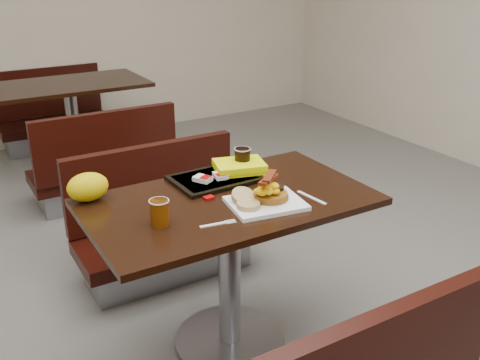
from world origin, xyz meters
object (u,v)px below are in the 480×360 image
fork (213,225)px  coffee_cup_far (242,159)px  coffee_cup_near (160,212)px  knife (311,197)px  table_near (230,275)px  bench_near_n (167,218)px  tray (215,179)px  bench_far_n (54,111)px  pancake_stack (271,195)px  paper_bag (88,187)px  clamshell (239,168)px  hashbrown_sleeve_right (220,176)px  platter (266,203)px  bench_far_s (100,154)px  table_far (74,128)px  hashbrown_sleeve_left (203,179)px

fork → coffee_cup_far: coffee_cup_far is taller
coffee_cup_near → knife: 0.66m
coffee_cup_far → table_near: bearing=-131.5°
bench_near_n → tray: bearing=-84.8°
bench_far_n → pancake_stack: pancake_stack is taller
table_near → bench_near_n: table_near is taller
fork → tray: tray is taller
bench_far_n → paper_bag: paper_bag is taller
bench_near_n → clamshell: 0.67m
pancake_stack → coffee_cup_far: 0.36m
fork → hashbrown_sleeve_right: hashbrown_sleeve_right is taller
bench_far_n → table_near: bearing=-90.0°
pancake_stack → coffee_cup_far: coffee_cup_far is taller
bench_near_n → platter: platter is taller
coffee_cup_near → hashbrown_sleeve_right: coffee_cup_near is taller
bench_far_s → fork: (-0.17, -2.08, 0.39)m
bench_far_s → pancake_stack: bearing=-86.4°
knife → hashbrown_sleeve_right: hashbrown_sleeve_right is taller
bench_far_n → fork: fork is taller
table_near → coffee_cup_near: size_ratio=11.93×
platter → hashbrown_sleeve_right: bearing=105.0°
bench_far_n → platter: (0.10, -3.44, 0.40)m
paper_bag → coffee_cup_far: bearing=-4.2°
coffee_cup_far → bench_far_s: bearing=97.0°
bench_near_n → clamshell: size_ratio=4.42×
platter → tray: bearing=107.2°
hashbrown_sleeve_right → paper_bag: (-0.57, 0.10, 0.03)m
knife → coffee_cup_far: 0.42m
table_far → knife: (0.30, -2.77, 0.38)m
bench_far_s → tray: tray is taller
table_near → coffee_cup_far: size_ratio=12.09×
clamshell → hashbrown_sleeve_right: bearing=-151.2°
coffee_cup_near → fork: bearing=-32.8°
fork → paper_bag: 0.58m
bench_far_n → hashbrown_sleeve_left: (-0.03, -3.11, 0.42)m
table_near → hashbrown_sleeve_left: (-0.03, 0.19, 0.40)m
pancake_stack → tray: size_ratio=0.39×
table_near → clamshell: (0.18, 0.21, 0.41)m
table_near → knife: knife is taller
table_far → bench_far_n: 0.70m
tray → pancake_stack: bearing=-77.4°
table_near → hashbrown_sleeve_right: 0.45m
bench_far_s → platter: (0.10, -2.04, 0.40)m
bench_far_s → knife: bearing=-81.7°
bench_far_s → pancake_stack: (0.13, -2.02, 0.42)m
fork → coffee_cup_far: size_ratio=1.45×
tray → bench_near_n: bearing=93.4°
fork → tray: bearing=69.1°
bench_near_n → coffee_cup_far: bearing=-66.4°
fork → bench_near_n: bearing=87.2°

